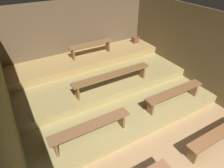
{
  "coord_description": "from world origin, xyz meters",
  "views": [
    {
      "loc": [
        -2.25,
        -0.93,
        3.62
      ],
      "look_at": [
        0.02,
        3.01,
        0.55
      ],
      "focal_mm": 31.36,
      "sensor_mm": 36.0,
      "label": 1
    }
  ],
  "objects_px": {
    "bench_middle_center": "(112,76)",
    "bench_floor_right": "(219,134)",
    "bench_lower_right": "(175,93)",
    "bench_upper_center": "(91,46)",
    "wooden_crate_upper": "(135,40)",
    "bench_lower_left": "(91,127)"
  },
  "relations": [
    {
      "from": "bench_upper_center",
      "to": "bench_floor_right",
      "type": "bearing_deg",
      "value": -76.6
    },
    {
      "from": "bench_middle_center",
      "to": "bench_lower_left",
      "type": "bearing_deg",
      "value": -135.44
    },
    {
      "from": "bench_lower_right",
      "to": "bench_upper_center",
      "type": "distance_m",
      "value": 3.12
    },
    {
      "from": "bench_lower_left",
      "to": "wooden_crate_upper",
      "type": "relative_size",
      "value": 8.03
    },
    {
      "from": "bench_lower_left",
      "to": "bench_upper_center",
      "type": "xyz_separation_m",
      "value": [
        1.38,
        2.92,
        0.46
      ]
    },
    {
      "from": "bench_middle_center",
      "to": "bench_upper_center",
      "type": "distance_m",
      "value": 1.74
    },
    {
      "from": "bench_upper_center",
      "to": "wooden_crate_upper",
      "type": "xyz_separation_m",
      "value": [
        1.95,
        0.17,
        -0.23
      ]
    },
    {
      "from": "bench_middle_center",
      "to": "bench_upper_center",
      "type": "xyz_separation_m",
      "value": [
        0.17,
        1.72,
        0.22
      ]
    },
    {
      "from": "bench_middle_center",
      "to": "bench_upper_center",
      "type": "relative_size",
      "value": 1.51
    },
    {
      "from": "wooden_crate_upper",
      "to": "bench_lower_left",
      "type": "bearing_deg",
      "value": -137.2
    },
    {
      "from": "bench_lower_right",
      "to": "bench_middle_center",
      "type": "bearing_deg",
      "value": 134.6
    },
    {
      "from": "bench_floor_right",
      "to": "bench_lower_right",
      "type": "height_order",
      "value": "bench_lower_right"
    },
    {
      "from": "bench_floor_right",
      "to": "bench_lower_left",
      "type": "bearing_deg",
      "value": 150.31
    },
    {
      "from": "bench_floor_right",
      "to": "bench_lower_right",
      "type": "bearing_deg",
      "value": 90.47
    },
    {
      "from": "bench_middle_center",
      "to": "bench_upper_center",
      "type": "height_order",
      "value": "bench_upper_center"
    },
    {
      "from": "bench_lower_right",
      "to": "bench_upper_center",
      "type": "bearing_deg",
      "value": 109.1
    },
    {
      "from": "bench_middle_center",
      "to": "wooden_crate_upper",
      "type": "height_order",
      "value": "wooden_crate_upper"
    },
    {
      "from": "bench_lower_right",
      "to": "bench_upper_center",
      "type": "xyz_separation_m",
      "value": [
        -1.01,
        2.92,
        0.46
      ]
    },
    {
      "from": "bench_lower_right",
      "to": "wooden_crate_upper",
      "type": "relative_size",
      "value": 8.03
    },
    {
      "from": "bench_middle_center",
      "to": "bench_floor_right",
      "type": "bearing_deg",
      "value": -65.12
    },
    {
      "from": "bench_floor_right",
      "to": "bench_lower_left",
      "type": "xyz_separation_m",
      "value": [
        -2.41,
        1.37,
        0.23
      ]
    },
    {
      "from": "bench_floor_right",
      "to": "wooden_crate_upper",
      "type": "xyz_separation_m",
      "value": [
        0.93,
        4.46,
        0.46
      ]
    }
  ]
}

